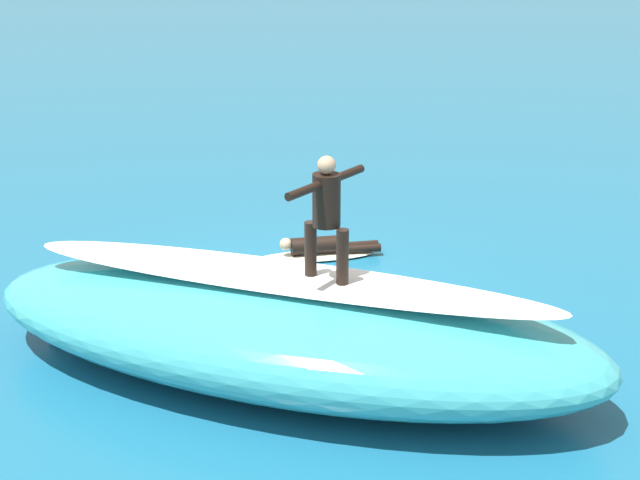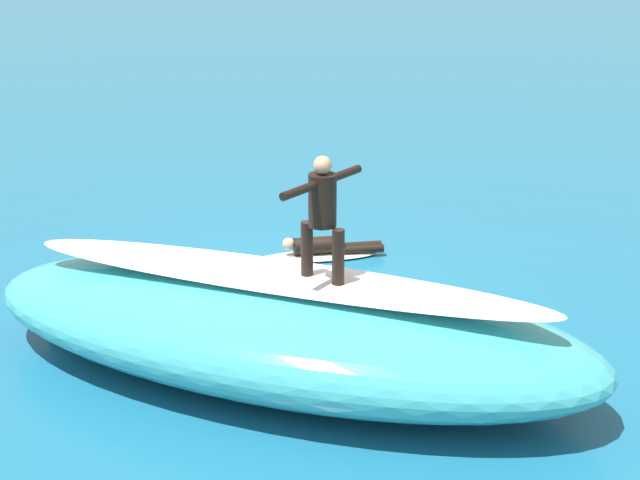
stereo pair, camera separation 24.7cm
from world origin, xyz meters
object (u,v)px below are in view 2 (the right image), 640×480
Objects in this scene: surfer_riding at (322,210)px; surfboard_paddling at (318,256)px; surfer_paddling at (326,246)px; surfboard_riding at (322,283)px.

surfer_riding is 4.59m from surfboard_paddling.
surfer_riding is 4.54m from surfer_paddling.
surfboard_paddling is at bearing -52.28° from surfboard_riding.
surfer_riding is 0.75× the size of surfboard_paddling.
surfer_paddling is at bearing 180.00° from surfboard_paddling.
surfer_riding reaches higher than surfboard_paddling.
surfer_riding is at bearing -47.07° from surfboard_riding.
surfer_paddling is at bearing -54.00° from surfboard_riding.
surfboard_paddling is (0.63, -4.03, -1.23)m from surfboard_riding.
surfboard_paddling is 1.21× the size of surfer_paddling.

